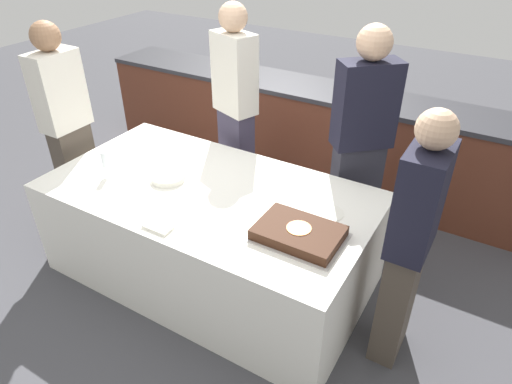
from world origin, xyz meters
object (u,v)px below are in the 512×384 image
(person_seated_left, at_px, (68,127))
(cake, at_px, (299,233))
(wine_glass, at_px, (105,160))
(person_standing_back, at_px, (236,112))
(plate_stack, at_px, (168,177))
(person_seated_right, at_px, (410,244))
(person_cutting_cake, at_px, (361,144))

(person_seated_left, bearing_deg, cake, -94.30)
(wine_glass, distance_m, person_seated_left, 0.64)
(person_standing_back, bearing_deg, plate_stack, 110.13)
(wine_glass, height_order, person_seated_right, person_seated_right)
(person_cutting_cake, bearing_deg, person_seated_left, -20.93)
(person_cutting_cake, height_order, person_seated_right, person_cutting_cake)
(cake, height_order, person_seated_left, person_seated_left)
(cake, xyz_separation_m, plate_stack, (-1.04, 0.12, -0.01))
(person_seated_left, relative_size, person_standing_back, 0.95)
(wine_glass, xyz_separation_m, person_standing_back, (0.41, 1.02, 0.07))
(plate_stack, distance_m, person_seated_right, 1.62)
(plate_stack, height_order, wine_glass, wine_glass)
(wine_glass, height_order, person_standing_back, person_standing_back)
(person_standing_back, bearing_deg, person_seated_left, 58.91)
(person_seated_left, height_order, person_seated_right, person_seated_left)
(plate_stack, xyz_separation_m, person_seated_left, (-1.01, 0.04, 0.12))
(person_cutting_cake, distance_m, person_seated_right, 1.00)
(plate_stack, bearing_deg, cake, -6.33)
(person_cutting_cake, relative_size, person_seated_right, 1.09)
(cake, distance_m, person_seated_left, 2.07)
(plate_stack, xyz_separation_m, wine_glass, (-0.40, -0.17, 0.10))
(plate_stack, distance_m, person_standing_back, 0.87)
(wine_glass, bearing_deg, cake, 2.03)
(plate_stack, relative_size, person_cutting_cake, 0.14)
(cake, distance_m, person_seated_right, 0.60)
(plate_stack, relative_size, wine_glass, 1.30)
(person_standing_back, bearing_deg, wine_glass, 88.47)
(person_seated_left, distance_m, person_standing_back, 1.30)
(wine_glass, height_order, person_cutting_cake, person_cutting_cake)
(cake, bearing_deg, person_standing_back, 137.17)
(wine_glass, relative_size, person_seated_left, 0.11)
(wine_glass, relative_size, person_seated_right, 0.11)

